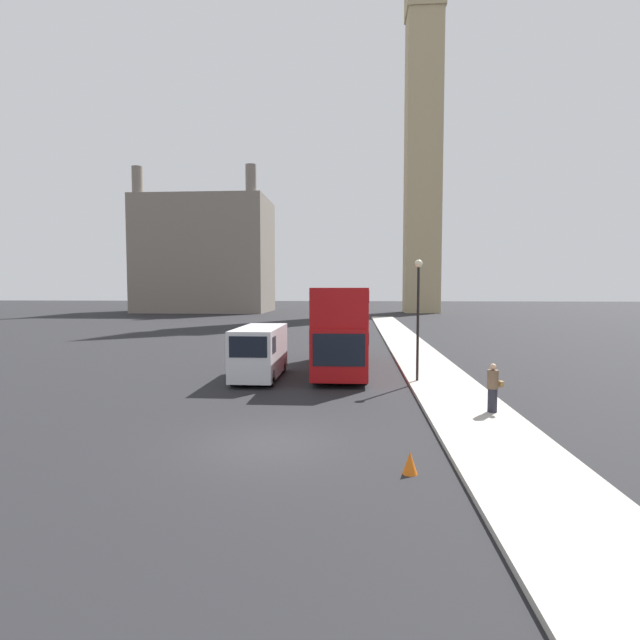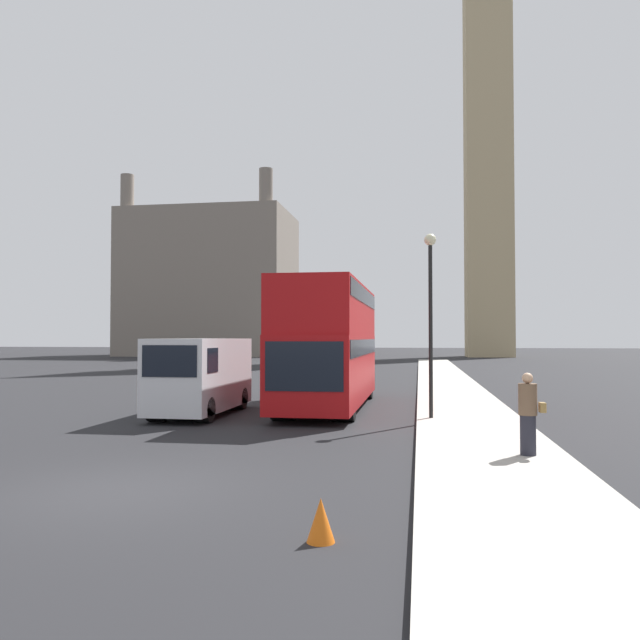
% 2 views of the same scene
% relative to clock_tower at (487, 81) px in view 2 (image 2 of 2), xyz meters
% --- Properties ---
extents(ground_plane, '(300.00, 300.00, 0.00)m').
position_rel_clock_tower_xyz_m(ground_plane, '(-14.34, -76.20, -37.42)').
color(ground_plane, black).
extents(sidewalk_strip, '(3.14, 120.00, 0.15)m').
position_rel_clock_tower_xyz_m(sidewalk_strip, '(-7.77, -76.20, -37.34)').
color(sidewalk_strip, '#ADA89E').
rests_on(sidewalk_strip, ground_plane).
extents(clock_tower, '(6.50, 6.67, 73.01)m').
position_rel_clock_tower_xyz_m(clock_tower, '(0.00, 0.00, 0.00)').
color(clock_tower, tan).
rests_on(clock_tower, ground_plane).
extents(building_block_distant, '(23.11, 15.18, 25.05)m').
position_rel_clock_tower_xyz_m(building_block_distant, '(-39.13, 0.41, -27.10)').
color(building_block_distant, slate).
rests_on(building_block_distant, ground_plane).
extents(red_double_decker_bus, '(2.62, 10.24, 4.45)m').
position_rel_clock_tower_xyz_m(red_double_decker_bus, '(-12.51, -63.50, -34.95)').
color(red_double_decker_bus, '#A80F11').
rests_on(red_double_decker_bus, ground_plane).
extents(white_van, '(2.00, 5.38, 2.54)m').
position_rel_clock_tower_xyz_m(white_van, '(-16.43, -66.29, -36.06)').
color(white_van, silver).
rests_on(white_van, ground_plane).
extents(pedestrian, '(0.54, 0.38, 1.69)m').
position_rel_clock_tower_xyz_m(pedestrian, '(-7.05, -72.67, -36.42)').
color(pedestrian, '#23232D').
rests_on(pedestrian, sidewalk_strip).
extents(street_lamp, '(0.36, 0.36, 5.58)m').
position_rel_clock_tower_xyz_m(street_lamp, '(-8.92, -66.91, -33.59)').
color(street_lamp, black).
rests_on(street_lamp, sidewalk_strip).
extents(traffic_cone, '(0.36, 0.36, 0.55)m').
position_rel_clock_tower_xyz_m(traffic_cone, '(-10.49, -78.28, -37.14)').
color(traffic_cone, orange).
rests_on(traffic_cone, ground_plane).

